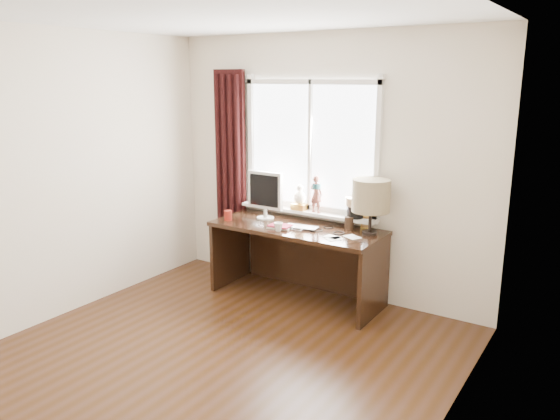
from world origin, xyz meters
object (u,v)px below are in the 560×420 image
Objects in this scene: mug at (278,227)px; table_lamp at (371,196)px; monitor at (265,192)px; laptop at (302,227)px; desk at (302,248)px; red_cup at (228,215)px.

mug is 0.17× the size of table_lamp.
monitor is (-0.37, 0.31, 0.23)m from mug.
desk is at bearing 111.68° from laptop.
mug is 0.85× the size of red_cup.
desk is 3.27× the size of table_lamp.
red_cup is 0.20× the size of table_lamp.
table_lamp is at bearing 2.43° from desk.
monitor reaches higher than desk.
desk is 0.67m from monitor.
desk is 0.94m from table_lamp.
table_lamp reaches higher than laptop.
laptop is 0.80m from red_cup.
monitor is (-0.43, -0.02, 0.52)m from desk.
mug is at bearing -134.96° from laptop.
red_cup reaches higher than laptop.
monitor is at bearing 158.34° from laptop.
monitor reaches higher than mug.
laptop is at bearing 9.68° from red_cup.
mug is at bearing -40.73° from monitor.
table_lamp is at bearing 12.23° from red_cup.
table_lamp is (0.71, 0.03, 0.61)m from desk.
mug is 0.54m from monitor.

